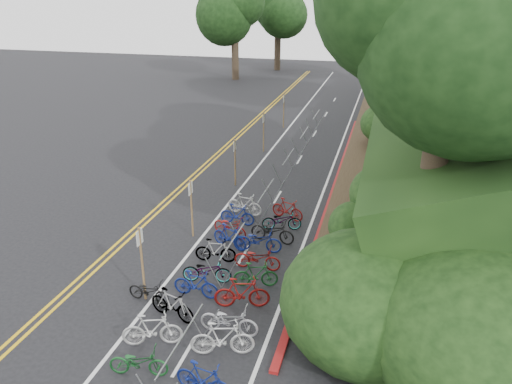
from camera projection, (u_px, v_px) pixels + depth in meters
ground at (120, 301)px, 16.58m from camera, size 120.00×120.00×0.00m
road_markings at (231, 191)px, 25.44m from camera, size 7.47×80.00×0.01m
red_curb at (335, 187)px, 25.91m from camera, size 0.25×28.00×0.10m
embankment at (474, 117)px, 29.49m from camera, size 14.30×48.14×9.11m
bike_rack_front at (182, 347)px, 13.25m from camera, size 1.11×3.18×1.10m
bike_racks_rest at (288, 162)px, 27.14m from camera, size 1.14×23.00×1.17m
signpost_near at (142, 259)px, 16.12m from camera, size 0.08×0.40×2.66m
signposts_rest at (251, 143)px, 28.39m from camera, size 0.08×18.40×2.50m
bike_front at (149, 291)px, 16.40m from camera, size 0.71×1.58×0.80m
bike_valet at (233, 264)px, 17.82m from camera, size 3.11×12.49×1.09m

